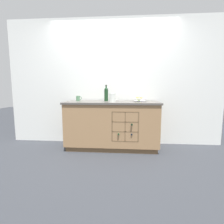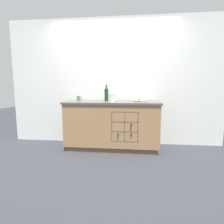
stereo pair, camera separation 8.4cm
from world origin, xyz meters
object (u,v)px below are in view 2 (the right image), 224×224
(fruit_bowl, at_px, (140,99))
(ceramic_mug, at_px, (79,98))
(white_pitcher, at_px, (112,98))
(standing_wine_bottle, at_px, (106,94))

(fruit_bowl, bearing_deg, ceramic_mug, 174.44)
(white_pitcher, distance_m, ceramic_mug, 0.79)
(white_pitcher, relative_size, ceramic_mug, 1.56)
(white_pitcher, height_order, ceramic_mug, white_pitcher)
(standing_wine_bottle, bearing_deg, fruit_bowl, -7.40)
(fruit_bowl, xyz_separation_m, standing_wine_bottle, (-0.64, 0.08, 0.10))
(ceramic_mug, relative_size, standing_wine_bottle, 0.36)
(white_pitcher, height_order, standing_wine_bottle, standing_wine_bottle)
(ceramic_mug, height_order, standing_wine_bottle, standing_wine_bottle)
(fruit_bowl, distance_m, standing_wine_bottle, 0.66)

